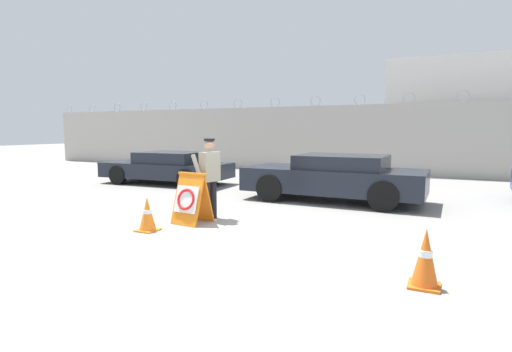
{
  "coord_description": "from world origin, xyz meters",
  "views": [
    {
      "loc": [
        3.39,
        -6.31,
        1.88
      ],
      "look_at": [
        -0.25,
        1.37,
        0.9
      ],
      "focal_mm": 28.0,
      "sensor_mm": 36.0,
      "label": 1
    }
  ],
  "objects_px": {
    "barricade_sign": "(191,198)",
    "traffic_cone_near": "(147,214)",
    "traffic_cone_mid": "(425,258)",
    "parked_car_rear_sedan": "(335,177)",
    "parked_car_front_coupe": "(168,167)",
    "security_guard": "(210,175)"
  },
  "relations": [
    {
      "from": "parked_car_rear_sedan",
      "to": "traffic_cone_mid",
      "type": "bearing_deg",
      "value": 115.96
    },
    {
      "from": "security_guard",
      "to": "traffic_cone_near",
      "type": "bearing_deg",
      "value": -5.15
    },
    {
      "from": "traffic_cone_near",
      "to": "parked_car_front_coupe",
      "type": "height_order",
      "value": "parked_car_front_coupe"
    },
    {
      "from": "traffic_cone_near",
      "to": "parked_car_front_coupe",
      "type": "bearing_deg",
      "value": 124.64
    },
    {
      "from": "security_guard",
      "to": "parked_car_front_coupe",
      "type": "height_order",
      "value": "security_guard"
    },
    {
      "from": "security_guard",
      "to": "parked_car_front_coupe",
      "type": "distance_m",
      "value": 6.03
    },
    {
      "from": "barricade_sign",
      "to": "traffic_cone_mid",
      "type": "relative_size",
      "value": 1.44
    },
    {
      "from": "barricade_sign",
      "to": "traffic_cone_mid",
      "type": "xyz_separation_m",
      "value": [
        4.44,
        -1.56,
        -0.16
      ]
    },
    {
      "from": "security_guard",
      "to": "parked_car_rear_sedan",
      "type": "xyz_separation_m",
      "value": [
        1.85,
        3.25,
        -0.3
      ]
    },
    {
      "from": "traffic_cone_mid",
      "to": "parked_car_rear_sedan",
      "type": "height_order",
      "value": "parked_car_rear_sedan"
    },
    {
      "from": "parked_car_rear_sedan",
      "to": "parked_car_front_coupe",
      "type": "bearing_deg",
      "value": -7.36
    },
    {
      "from": "traffic_cone_mid",
      "to": "traffic_cone_near",
      "type": "bearing_deg",
      "value": 171.88
    },
    {
      "from": "traffic_cone_near",
      "to": "traffic_cone_mid",
      "type": "relative_size",
      "value": 0.88
    },
    {
      "from": "traffic_cone_near",
      "to": "parked_car_front_coupe",
      "type": "distance_m",
      "value": 6.75
    },
    {
      "from": "security_guard",
      "to": "parked_car_front_coupe",
      "type": "bearing_deg",
      "value": -118.83
    },
    {
      "from": "security_guard",
      "to": "barricade_sign",
      "type": "bearing_deg",
      "value": 0.94
    },
    {
      "from": "parked_car_front_coupe",
      "to": "barricade_sign",
      "type": "bearing_deg",
      "value": 129.71
    },
    {
      "from": "parked_car_rear_sedan",
      "to": "traffic_cone_near",
      "type": "bearing_deg",
      "value": 64.17
    },
    {
      "from": "traffic_cone_near",
      "to": "security_guard",
      "type": "bearing_deg",
      "value": 69.87
    },
    {
      "from": "traffic_cone_near",
      "to": "parked_car_rear_sedan",
      "type": "height_order",
      "value": "parked_car_rear_sedan"
    },
    {
      "from": "traffic_cone_near",
      "to": "parked_car_front_coupe",
      "type": "xyz_separation_m",
      "value": [
        -3.84,
        5.55,
        0.27
      ]
    },
    {
      "from": "barricade_sign",
      "to": "traffic_cone_near",
      "type": "bearing_deg",
      "value": -107.64
    }
  ]
}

